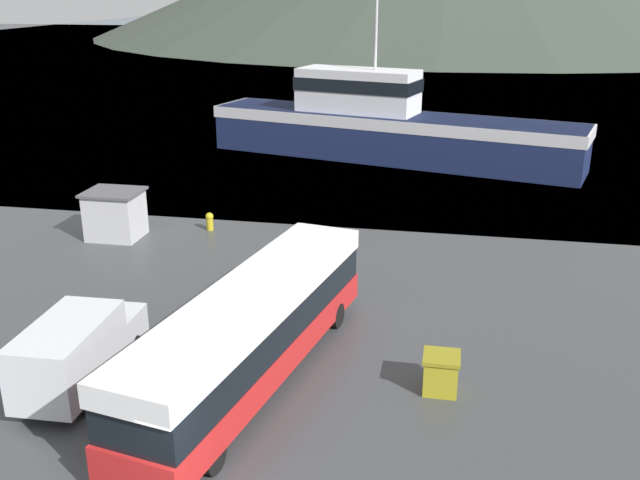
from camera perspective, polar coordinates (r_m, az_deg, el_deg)
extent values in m
plane|color=#3D5160|center=(154.21, 9.28, 15.18)|extent=(240.00, 240.00, 0.00)
cube|color=red|center=(22.18, -5.34, -9.04)|extent=(4.75, 12.71, 0.92)
cube|color=black|center=(21.72, -5.43, -6.76)|extent=(4.66, 12.45, 1.05)
cube|color=white|center=(21.35, -5.50, -4.70)|extent=(4.75, 12.71, 0.66)
cube|color=black|center=(27.01, 0.63, -1.63)|extent=(2.11, 0.46, 1.42)
cylinder|color=black|center=(26.30, -3.06, -5.27)|extent=(0.47, 0.94, 0.90)
cylinder|color=black|center=(25.55, 1.30, -6.03)|extent=(0.47, 0.94, 0.90)
cylinder|color=black|center=(19.78, -14.11, -15.09)|extent=(0.47, 0.94, 0.90)
cylinder|color=black|center=(18.77, -8.58, -16.77)|extent=(0.47, 0.94, 0.90)
cube|color=silver|center=(22.45, -19.48, -8.63)|extent=(2.09, 3.92, 1.93)
cube|color=silver|center=(24.80, -16.42, -6.61)|extent=(2.02, 1.72, 1.06)
cube|color=black|center=(23.79, -17.43, -5.56)|extent=(1.67, 0.11, 0.68)
cylinder|color=black|center=(25.23, -18.32, -7.71)|extent=(0.24, 0.71, 0.70)
cylinder|color=black|center=(24.52, -14.65, -8.15)|extent=(0.24, 0.71, 0.70)
cylinder|color=black|center=(22.67, -22.23, -11.52)|extent=(0.24, 0.71, 0.70)
cylinder|color=black|center=(21.86, -18.21, -12.19)|extent=(0.24, 0.71, 0.70)
cube|color=#19234C|center=(50.36, 5.74, 8.20)|extent=(26.31, 11.07, 3.14)
cube|color=silver|center=(50.14, 5.78, 9.52)|extent=(26.57, 11.18, 0.79)
cube|color=silver|center=(50.78, 3.05, 11.85)|extent=(8.87, 5.24, 2.95)
cube|color=black|center=(50.72, 3.06, 12.35)|extent=(9.05, 5.37, 0.89)
cylinder|color=#B2B2B7|center=(49.91, 4.51, 16.55)|extent=(0.20, 0.20, 5.49)
cube|color=olive|center=(22.02, 9.63, -10.58)|extent=(1.00, 0.99, 1.08)
cube|color=olive|center=(21.73, 9.72, -9.22)|extent=(1.10, 1.09, 0.12)
cube|color=#B2B2B7|center=(35.65, -16.06, 1.90)|extent=(2.39, 2.07, 2.21)
cube|color=#4C4C51|center=(35.32, -16.24, 3.70)|extent=(2.62, 2.27, 0.12)
cube|color=#1E5138|center=(62.13, -0.52, 9.51)|extent=(3.65, 6.71, 1.06)
cylinder|color=#B29919|center=(35.96, -8.81, 1.26)|extent=(0.34, 0.34, 0.60)
sphere|color=#B29919|center=(35.84, -8.84, 1.87)|extent=(0.39, 0.39, 0.39)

